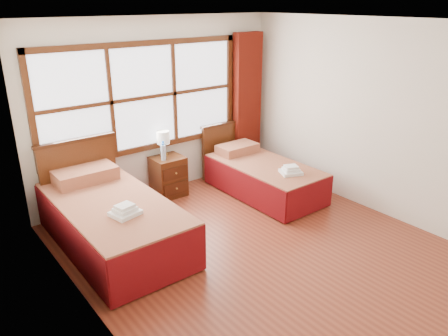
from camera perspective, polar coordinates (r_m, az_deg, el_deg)
floor at (r=5.35m, az=4.56°, el=-10.47°), size 4.50×4.50×0.00m
ceiling at (r=4.56m, az=5.55°, el=18.56°), size 4.50×4.50×0.00m
wall_back at (r=6.56m, az=-8.55°, el=7.73°), size 4.00×0.00×4.00m
wall_left at (r=3.81m, az=-17.72°, el=-3.09°), size 0.00×4.50×4.50m
wall_right at (r=6.28m, az=18.62°, el=6.26°), size 0.00×4.50×4.50m
window at (r=6.37m, az=-10.44°, el=9.05°), size 3.16×0.06×1.56m
curtain at (r=7.38m, az=3.00°, el=8.40°), size 0.50×0.16×2.30m
bed_left at (r=5.45m, az=-14.51°, el=-6.43°), size 1.13×2.20×1.11m
bed_right at (r=6.70m, az=4.93°, el=-0.99°), size 0.95×1.97×0.92m
nightstand at (r=6.63m, az=-7.27°, el=-1.09°), size 0.46×0.45×0.61m
towels_left at (r=4.91m, az=-12.79°, el=-5.49°), size 0.34×0.31×0.12m
towels_right at (r=6.25m, az=8.74°, el=-0.32°), size 0.36×0.34×0.12m
lamp at (r=6.55m, az=-7.95°, el=3.88°), size 0.19×0.19×0.37m
bottle_near at (r=6.38m, az=-7.97°, el=2.03°), size 0.07×0.07×0.26m
bottle_far at (r=6.44m, az=-7.92°, el=2.25°), size 0.07×0.07×0.27m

